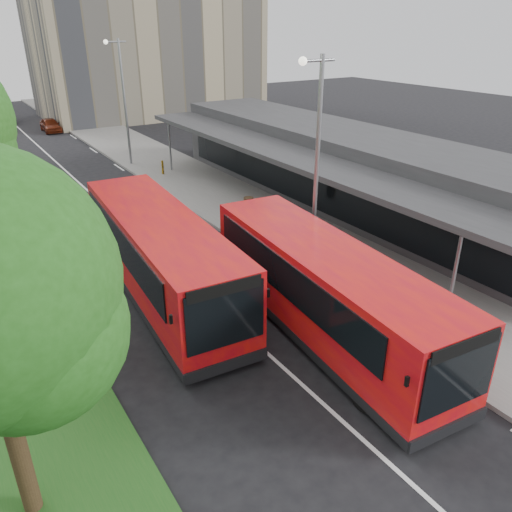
% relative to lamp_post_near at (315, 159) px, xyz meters
% --- Properties ---
extents(ground, '(120.00, 120.00, 0.00)m').
position_rel_lamp_post_near_xyz_m(ground, '(-4.12, -2.00, -4.72)').
color(ground, black).
rests_on(ground, ground).
extents(pavement, '(5.00, 80.00, 0.15)m').
position_rel_lamp_post_near_xyz_m(pavement, '(1.88, 18.00, -4.64)').
color(pavement, slate).
rests_on(pavement, ground).
extents(lane_centre_line, '(0.12, 70.00, 0.01)m').
position_rel_lamp_post_near_xyz_m(lane_centre_line, '(-4.12, 13.00, -4.71)').
color(lane_centre_line, silver).
rests_on(lane_centre_line, ground).
extents(kerb_dashes, '(0.12, 56.00, 0.01)m').
position_rel_lamp_post_near_xyz_m(kerb_dashes, '(-0.82, 17.00, -4.71)').
color(kerb_dashes, silver).
rests_on(kerb_dashes, ground).
extents(office_block, '(22.00, 12.00, 18.00)m').
position_rel_lamp_post_near_xyz_m(office_block, '(9.88, 40.00, 4.28)').
color(office_block, gray).
rests_on(office_block, ground).
extents(station_building, '(7.70, 26.00, 4.00)m').
position_rel_lamp_post_near_xyz_m(station_building, '(6.74, 6.00, -2.68)').
color(station_building, '#2C2C2E').
rests_on(station_building, ground).
extents(lamp_post_near, '(1.44, 0.28, 8.00)m').
position_rel_lamp_post_near_xyz_m(lamp_post_near, '(0.00, 0.00, 0.00)').
color(lamp_post_near, gray).
rests_on(lamp_post_near, pavement).
extents(lamp_post_far, '(1.44, 0.28, 8.00)m').
position_rel_lamp_post_near_xyz_m(lamp_post_far, '(0.00, 20.00, 0.00)').
color(lamp_post_far, gray).
rests_on(lamp_post_far, pavement).
extents(bus_main, '(3.59, 10.63, 2.95)m').
position_rel_lamp_post_near_xyz_m(bus_main, '(-2.01, -3.22, -3.20)').
color(bus_main, red).
rests_on(bus_main, ground).
extents(bus_second, '(3.51, 10.93, 3.05)m').
position_rel_lamp_post_near_xyz_m(bus_second, '(-5.30, 1.84, -3.15)').
color(bus_second, red).
rests_on(bus_second, ground).
extents(litter_bin, '(0.56, 0.56, 0.89)m').
position_rel_lamp_post_near_xyz_m(litter_bin, '(1.58, 7.00, -4.12)').
color(litter_bin, '#3A2917').
rests_on(litter_bin, pavement).
extents(bollard, '(0.18, 0.18, 0.87)m').
position_rel_lamp_post_near_xyz_m(bollard, '(0.90, 16.35, -4.13)').
color(bollard, orange).
rests_on(bollard, pavement).
extents(car_near, '(1.47, 3.57, 1.21)m').
position_rel_lamp_post_near_xyz_m(car_near, '(-1.89, 35.38, -4.11)').
color(car_near, '#5E1E0D').
rests_on(car_near, ground).
extents(car_far, '(1.69, 4.13, 1.33)m').
position_rel_lamp_post_near_xyz_m(car_far, '(-4.89, 43.21, -4.05)').
color(car_far, navy).
rests_on(car_far, ground).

